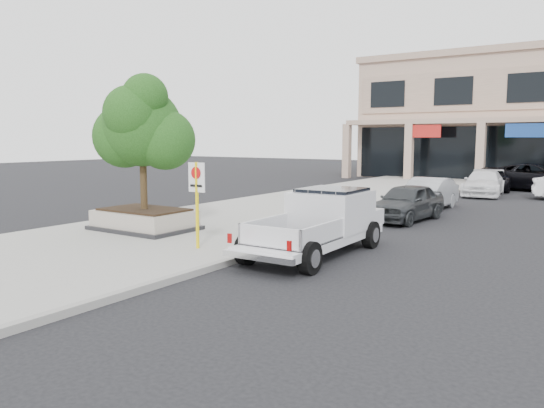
% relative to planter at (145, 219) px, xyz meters
% --- Properties ---
extents(ground, '(120.00, 120.00, 0.00)m').
position_rel_planter_xyz_m(ground, '(6.44, -0.94, -0.48)').
color(ground, black).
rests_on(ground, ground).
extents(sidewalk, '(8.00, 52.00, 0.15)m').
position_rel_planter_xyz_m(sidewalk, '(0.94, 5.06, -0.40)').
color(sidewalk, gray).
rests_on(sidewalk, ground).
extents(curb, '(0.20, 52.00, 0.15)m').
position_rel_planter_xyz_m(curb, '(4.89, 5.06, -0.40)').
color(curb, gray).
rests_on(curb, ground).
extents(planter, '(3.20, 2.20, 0.68)m').
position_rel_planter_xyz_m(planter, '(0.00, 0.00, 0.00)').
color(planter, black).
rests_on(planter, sidewalk).
extents(planter_tree, '(2.90, 2.55, 4.00)m').
position_rel_planter_xyz_m(planter_tree, '(0.13, 0.15, 2.94)').
color(planter_tree, '#322613').
rests_on(planter_tree, planter).
extents(no_parking_sign, '(0.55, 0.09, 2.30)m').
position_rel_planter_xyz_m(no_parking_sign, '(3.41, -1.27, 1.16)').
color(no_parking_sign, yellow).
rests_on(no_parking_sign, sidewalk).
extents(hedge, '(1.10, 0.99, 0.93)m').
position_rel_planter_xyz_m(hedge, '(4.18, 4.08, 0.14)').
color(hedge, '#204C15').
rests_on(hedge, sidewalk).
extents(pickup_truck, '(2.08, 5.46, 1.71)m').
position_rel_planter_xyz_m(pickup_truck, '(6.09, 0.30, 0.38)').
color(pickup_truck, silver).
rests_on(pickup_truck, ground).
extents(curb_car_a, '(2.02, 4.21, 1.39)m').
position_rel_planter_xyz_m(curb_car_a, '(6.01, 7.45, 0.22)').
color(curb_car_a, '#2E3133').
rests_on(curb_car_a, ground).
extents(curb_car_b, '(1.59, 4.23, 1.38)m').
position_rel_planter_xyz_m(curb_car_b, '(5.70, 10.94, 0.21)').
color(curb_car_b, '#ADB0B5').
rests_on(curb_car_b, ground).
extents(curb_car_c, '(2.38, 4.86, 1.36)m').
position_rel_planter_xyz_m(curb_car_c, '(6.39, 18.43, 0.20)').
color(curb_car_c, white).
rests_on(curb_car_c, ground).
extents(curb_car_d, '(2.59, 5.07, 1.37)m').
position_rel_planter_xyz_m(curb_car_d, '(6.15, 21.69, 0.21)').
color(curb_car_d, black).
rests_on(curb_car_d, ground).
extents(lot_car_d, '(6.20, 3.62, 1.62)m').
position_rel_planter_xyz_m(lot_car_d, '(8.44, 22.77, 0.34)').
color(lot_car_d, black).
rests_on(lot_car_d, ground).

